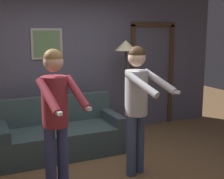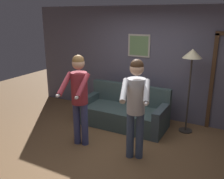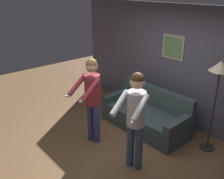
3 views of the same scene
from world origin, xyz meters
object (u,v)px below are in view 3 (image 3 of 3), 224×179
Objects in this scene: couch at (146,116)px; person_standing_right at (136,113)px; person_standing_left at (92,94)px; torchiere_lamp at (220,75)px.

couch is 1.57m from person_standing_right.
torchiere_lamp is at bearing 42.28° from person_standing_left.
person_standing_left reaches higher than couch.
torchiere_lamp reaches higher than couch.
person_standing_left is (-0.35, -1.19, 0.77)m from couch.
person_standing_right is at bearing -111.11° from torchiere_lamp.
person_standing_left is at bearing -137.72° from torchiere_lamp.
person_standing_right reaches higher than person_standing_left.
couch is 1.08× the size of torchiere_lamp.
couch is 1.46m from person_standing_left.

